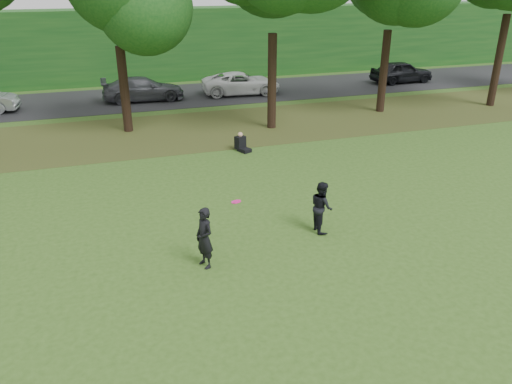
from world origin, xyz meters
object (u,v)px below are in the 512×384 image
(seated_person, at_px, (241,144))
(frisbee, at_px, (236,202))
(player_left, at_px, (204,238))
(player_right, at_px, (322,207))

(seated_person, bearing_deg, frisbee, -130.43)
(seated_person, bearing_deg, player_left, -135.32)
(frisbee, xyz_separation_m, seated_person, (2.56, 8.24, -1.16))
(player_left, xyz_separation_m, player_right, (3.78, 0.91, -0.05))
(player_right, height_order, frisbee, player_right)
(seated_person, bearing_deg, player_right, -111.95)
(player_right, xyz_separation_m, frisbee, (-2.73, -0.29, 0.68))
(player_right, bearing_deg, seated_person, 3.69)
(player_right, bearing_deg, player_left, 106.08)
(frisbee, bearing_deg, seated_person, 72.73)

